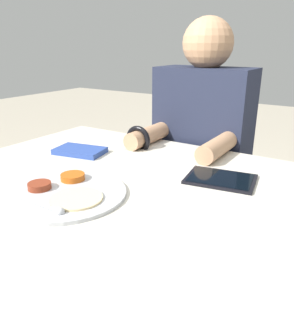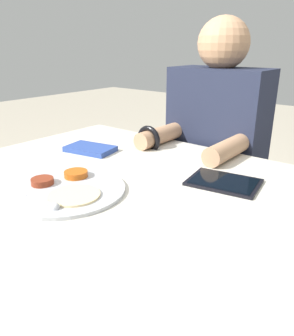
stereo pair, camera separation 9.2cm
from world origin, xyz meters
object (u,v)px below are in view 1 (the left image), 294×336
object	(u,v)px
red_notebook	(80,151)
person_diner	(200,167)
tablet_device	(221,179)
thali_tray	(65,193)

from	to	relation	value
red_notebook	person_diner	bearing A→B (deg)	57.14
red_notebook	tablet_device	xyz separation A→B (m)	(0.55, 0.04, -0.00)
red_notebook	person_diner	size ratio (longest dim) A/B	0.17
thali_tray	tablet_device	world-z (taller)	thali_tray
tablet_device	person_diner	distance (m)	0.51
person_diner	red_notebook	bearing A→B (deg)	-122.86
tablet_device	person_diner	world-z (taller)	person_diner
thali_tray	red_notebook	world-z (taller)	thali_tray
thali_tray	person_diner	distance (m)	0.77
tablet_device	person_diner	xyz separation A→B (m)	(-0.25, 0.42, -0.14)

